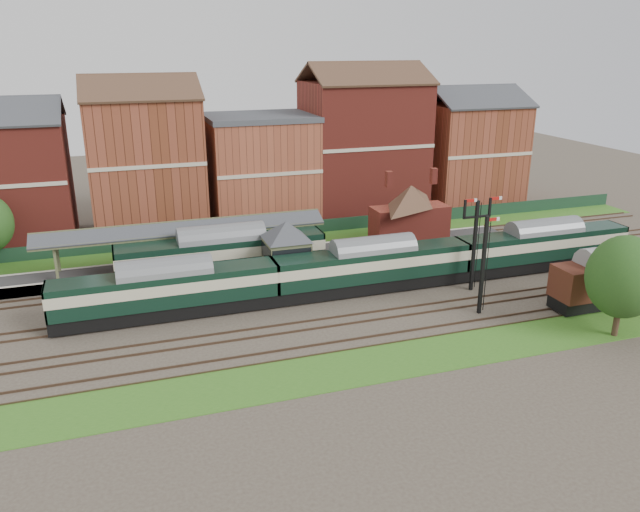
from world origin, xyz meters
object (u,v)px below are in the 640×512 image
object	(u,v)px
signal_box	(287,253)
semaphore_bracket	(475,239)
platform_railcar	(222,255)
dmu_train	(373,266)

from	to	relation	value
signal_box	semaphore_bracket	world-z (taller)	semaphore_bracket
semaphore_bracket	platform_railcar	distance (m)	22.14
signal_box	semaphore_bracket	size ratio (longest dim) A/B	0.73
signal_box	dmu_train	distance (m)	7.52
signal_box	platform_railcar	world-z (taller)	signal_box
signal_box	semaphore_bracket	xyz separation A→B (m)	(15.04, -5.75, 1.44)
dmu_train	signal_box	bearing A→B (deg)	154.23
semaphore_bracket	signal_box	bearing A→B (deg)	159.08
signal_box	semaphore_bracket	bearing A→B (deg)	-20.92
semaphore_bracket	dmu_train	xyz separation A→B (m)	(-8.31, 2.50, -2.29)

